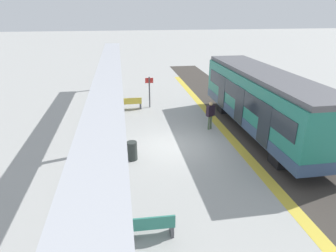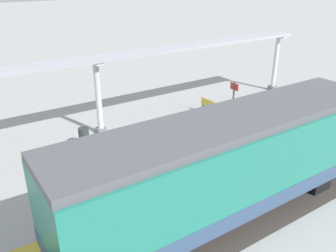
{
  "view_description": "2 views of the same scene",
  "coord_description": "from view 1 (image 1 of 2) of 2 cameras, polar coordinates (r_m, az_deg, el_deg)",
  "views": [
    {
      "loc": [
        2.5,
        13.25,
        6.58
      ],
      "look_at": [
        0.38,
        0.3,
        1.28
      ],
      "focal_mm": 31.06,
      "sensor_mm": 36.0,
      "label": 1
    },
    {
      "loc": [
        -12.13,
        5.98,
        7.49
      ],
      "look_at": [
        0.05,
        -2.15,
        1.01
      ],
      "focal_mm": 37.86,
      "sensor_mm": 36.0,
      "label": 2
    }
  ],
  "objects": [
    {
      "name": "ground_plane",
      "position": [
        15.0,
        1.25,
        -4.01
      ],
      "size": [
        176.0,
        176.0,
        0.0
      ],
      "primitive_type": "plane",
      "color": "#9C9D9A"
    },
    {
      "name": "tactile_edge_strip",
      "position": [
        15.87,
        12.89,
        -3.07
      ],
      "size": [
        0.52,
        32.36,
        0.01
      ],
      "primitive_type": "cube",
      "color": "gold",
      "rests_on": "ground"
    },
    {
      "name": "platform_info_sign",
      "position": [
        20.66,
        -3.67,
        7.23
      ],
      "size": [
        0.56,
        0.1,
        2.2
      ],
      "color": "#4C4C51",
      "rests_on": "ground"
    },
    {
      "name": "passenger_waiting_near_edge",
      "position": [
        16.91,
        8.33,
        2.67
      ],
      "size": [
        0.53,
        0.4,
        1.68
      ],
      "color": "#4A5C41",
      "rests_on": "ground"
    },
    {
      "name": "canopy_pillar_second",
      "position": [
        14.22,
        -11.04,
        2.2
      ],
      "size": [
        1.1,
        0.44,
        3.67
      ],
      "color": "slate",
      "rests_on": "ground"
    },
    {
      "name": "bench_mid_platform",
      "position": [
        9.36,
        -3.49,
        -19.01
      ],
      "size": [
        1.51,
        0.48,
        0.86
      ],
      "color": "#2D7565",
      "rests_on": "ground"
    },
    {
      "name": "trash_bin",
      "position": [
        13.66,
        -7.06,
        -4.85
      ],
      "size": [
        0.48,
        0.48,
        0.9
      ],
      "primitive_type": "cylinder",
      "color": "#292F2C",
      "rests_on": "ground"
    },
    {
      "name": "bench_near_end",
      "position": [
        20.55,
        -7.3,
        4.44
      ],
      "size": [
        1.5,
        0.44,
        0.86
      ],
      "color": "gold",
      "rests_on": "ground"
    },
    {
      "name": "canopy_beam",
      "position": [
        13.69,
        -11.61,
        9.61
      ],
      "size": [
        1.2,
        25.92,
        0.16
      ],
      "primitive_type": "cube",
      "color": "#A8AAB2",
      "rests_on": "canopy_pillar_nearest"
    },
    {
      "name": "train_near_carriage",
      "position": [
        16.9,
        17.94,
        4.58
      ],
      "size": [
        2.65,
        11.67,
        3.48
      ],
      "color": "#207463",
      "rests_on": "ground"
    },
    {
      "name": "canopy_pillar_nearest",
      "position": [
        26.37,
        -10.58,
        11.32
      ],
      "size": [
        1.1,
        0.44,
        3.67
      ],
      "color": "slate",
      "rests_on": "ground"
    },
    {
      "name": "trackbed",
      "position": [
        16.64,
        18.85,
        -2.54
      ],
      "size": [
        3.2,
        44.36,
        0.01
      ],
      "primitive_type": "cube",
      "color": "#38332D",
      "rests_on": "ground"
    }
  ]
}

